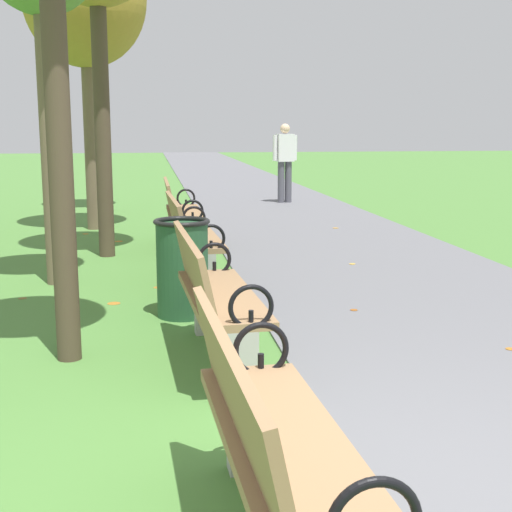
{
  "coord_description": "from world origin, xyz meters",
  "views": [
    {
      "loc": [
        -0.93,
        -2.54,
        1.63
      ],
      "look_at": [
        -0.05,
        3.27,
        0.55
      ],
      "focal_mm": 50.55,
      "sensor_mm": 36.0,
      "label": 1
    }
  ],
  "objects": [
    {
      "name": "paved_walkway",
      "position": [
        1.57,
        18.0,
        0.01
      ],
      "size": [
        3.14,
        44.0,
        0.02
      ],
      "primitive_type": "cube",
      "color": "slate",
      "rests_on": "ground"
    },
    {
      "name": "park_bench_1",
      "position": [
        -0.5,
        -0.12,
        0.49
      ],
      "size": [
        0.54,
        1.62,
        0.9
      ],
      "color": "#93704C",
      "rests_on": "ground"
    },
    {
      "name": "park_bench_2",
      "position": [
        -0.5,
        2.2,
        0.49
      ],
      "size": [
        0.55,
        1.62,
        0.9
      ],
      "color": "#93704C",
      "rests_on": "ground"
    },
    {
      "name": "park_bench_3",
      "position": [
        -0.5,
        4.76,
        0.49
      ],
      "size": [
        0.53,
        1.62,
        0.9
      ],
      "color": "#93704C",
      "rests_on": "ground"
    },
    {
      "name": "park_bench_4",
      "position": [
        -0.5,
        6.97,
        0.49
      ],
      "size": [
        0.47,
        1.6,
        0.9
      ],
      "color": "#93704C",
      "rests_on": "ground"
    },
    {
      "name": "tree_4",
      "position": [
        -1.78,
        8.95,
        3.45
      ],
      "size": [
        1.84,
        1.84,
        4.49
      ],
      "color": "brown",
      "rests_on": "ground"
    },
    {
      "name": "pedestrian_walking",
      "position": [
        1.9,
        12.2,
        0.93
      ],
      "size": [
        0.52,
        0.28,
        1.62
      ],
      "color": "#4C4C56",
      "rests_on": "paved_walkway"
    },
    {
      "name": "trash_bin",
      "position": [
        -0.65,
        3.51,
        0.42
      ],
      "size": [
        0.48,
        0.48,
        0.84
      ],
      "color": "#234C2D",
      "rests_on": "ground"
    },
    {
      "name": "scattered_leaves",
      "position": [
        0.09,
        3.66,
        0.01
      ],
      "size": [
        4.39,
        10.29,
        0.02
      ],
      "color": "gold",
      "rests_on": "ground"
    }
  ]
}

